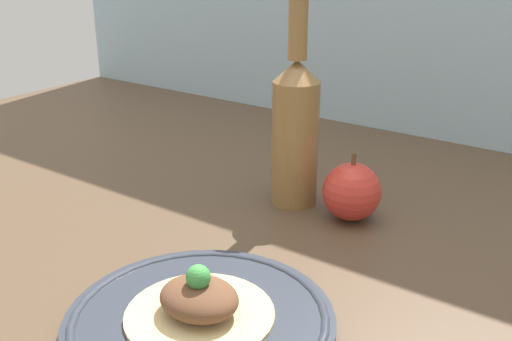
% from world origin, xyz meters
% --- Properties ---
extents(ground_plane, '(1.80, 1.10, 0.04)m').
position_xyz_m(ground_plane, '(0.00, 0.00, -0.02)').
color(ground_plane, brown).
extents(plate, '(0.26, 0.26, 0.02)m').
position_xyz_m(plate, '(0.04, -0.17, 0.01)').
color(plate, '#2D333D').
rests_on(plate, ground_plane).
extents(plated_food, '(0.14, 0.14, 0.05)m').
position_xyz_m(plated_food, '(0.04, -0.17, 0.03)').
color(plated_food, '#D6BC7F').
rests_on(plated_food, plate).
extents(cider_bottle, '(0.06, 0.06, 0.30)m').
position_xyz_m(cider_bottle, '(-0.04, 0.13, 0.11)').
color(cider_bottle, olive).
rests_on(cider_bottle, ground_plane).
extents(apple, '(0.08, 0.08, 0.09)m').
position_xyz_m(apple, '(0.05, 0.13, 0.04)').
color(apple, red).
rests_on(apple, ground_plane).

